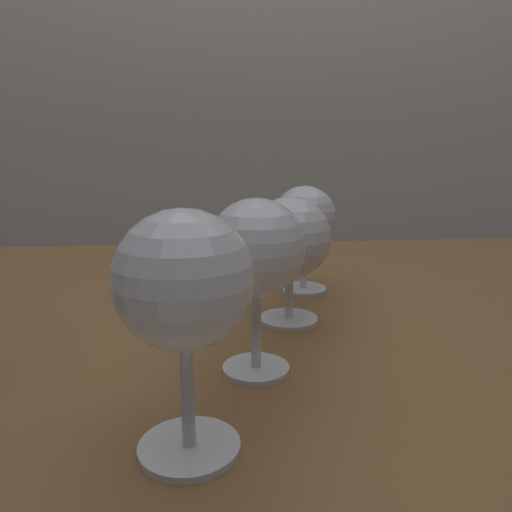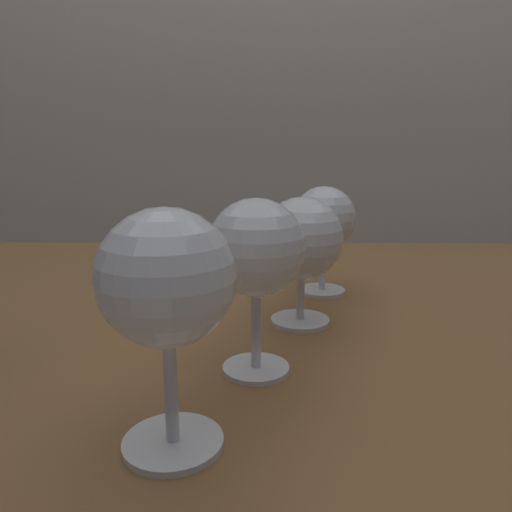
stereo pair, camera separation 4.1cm
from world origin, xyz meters
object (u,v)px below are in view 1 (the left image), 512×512
Objects in this scene: wine_glass_chardonnay at (184,286)px; wine_glass_amber at (305,220)px; wine_glass_white at (290,240)px; wine_glass_empty at (256,252)px.

wine_glass_chardonnay is 0.37m from wine_glass_amber.
wine_glass_chardonnay is at bearing -113.88° from wine_glass_white.
wine_glass_white is at bearing -108.32° from wine_glass_amber.
wine_glass_empty is at bearing 63.87° from wine_glass_chardonnay.
wine_glass_empty is at bearing -111.75° from wine_glass_white.
wine_glass_chardonnay is at bearing -116.13° from wine_glass_empty.
wine_glass_empty reaches higher than wine_glass_amber.
wine_glass_empty is 0.25m from wine_glass_amber.
wine_glass_empty is (0.05, 0.11, -0.00)m from wine_glass_chardonnay.
wine_glass_amber is at bearing 71.68° from wine_glass_white.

